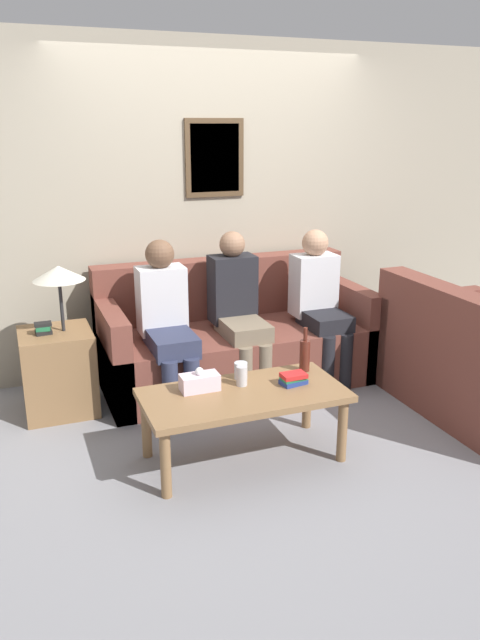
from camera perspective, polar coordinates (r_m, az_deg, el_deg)
ground_plane at (r=4.58m, az=1.93°, el=-7.84°), size 16.00×16.00×0.00m
wall_back at (r=5.14m, az=-2.43°, el=10.17°), size 9.00×0.08×2.60m
couch_main at (r=4.93m, az=-0.50°, el=-1.94°), size 2.08×0.92×0.93m
couch_side at (r=4.68m, az=21.13°, el=-4.24°), size 0.92×1.42×0.93m
coffee_table at (r=3.74m, az=0.34°, el=-7.40°), size 1.21×0.59×0.44m
side_table_with_lamp at (r=4.56m, az=-16.27°, el=-3.85°), size 0.49×0.49×1.05m
wine_bottle at (r=4.01m, az=5.94°, el=-3.15°), size 0.07×0.07×0.29m
drinking_glass at (r=3.89m, az=0.08°, el=-4.65°), size 0.08×0.08×0.11m
book_stack at (r=3.83m, az=4.92°, el=-5.37°), size 0.17×0.12×0.07m
soda_can at (r=3.79m, az=0.16°, el=-5.13°), size 0.07×0.07×0.12m
tissue_box at (r=3.73m, az=-3.71°, el=-5.67°), size 0.23×0.12×0.15m
person_left at (r=4.45m, az=-6.74°, el=0.19°), size 0.34×0.64×1.18m
person_middle at (r=4.67m, az=-0.16°, el=1.21°), size 0.34×0.63×1.20m
person_right at (r=4.90m, az=7.30°, el=1.85°), size 0.34×0.57×1.18m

